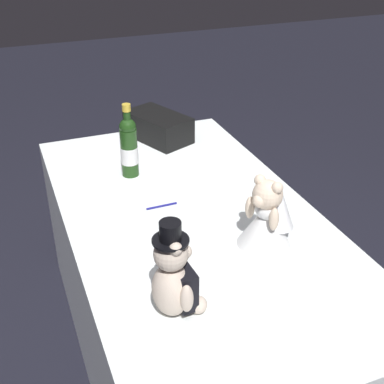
{
  "coord_description": "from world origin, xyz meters",
  "views": [
    {
      "loc": [
        -1.49,
        0.59,
        1.76
      ],
      "look_at": [
        0.0,
        0.0,
        0.84
      ],
      "focal_mm": 47.86,
      "sensor_mm": 36.0,
      "label": 1
    }
  ],
  "objects_px": {
    "teddy_bear_bride": "(269,215)",
    "signing_pen": "(161,206)",
    "champagne_bottle": "(129,146)",
    "gift_case_black": "(158,127)",
    "teddy_bear_groom": "(175,278)"
  },
  "relations": [
    {
      "from": "teddy_bear_groom",
      "to": "champagne_bottle",
      "type": "height_order",
      "value": "champagne_bottle"
    },
    {
      "from": "teddy_bear_bride",
      "to": "signing_pen",
      "type": "bearing_deg",
      "value": 37.45
    },
    {
      "from": "champagne_bottle",
      "to": "teddy_bear_bride",
      "type": "bearing_deg",
      "value": -155.07
    },
    {
      "from": "teddy_bear_bride",
      "to": "signing_pen",
      "type": "height_order",
      "value": "teddy_bear_bride"
    },
    {
      "from": "teddy_bear_groom",
      "to": "champagne_bottle",
      "type": "bearing_deg",
      "value": -6.91
    },
    {
      "from": "teddy_bear_bride",
      "to": "signing_pen",
      "type": "distance_m",
      "value": 0.45
    },
    {
      "from": "champagne_bottle",
      "to": "signing_pen",
      "type": "distance_m",
      "value": 0.33
    },
    {
      "from": "signing_pen",
      "to": "champagne_bottle",
      "type": "bearing_deg",
      "value": 6.58
    },
    {
      "from": "teddy_bear_bride",
      "to": "gift_case_black",
      "type": "relative_size",
      "value": 0.68
    },
    {
      "from": "champagne_bottle",
      "to": "signing_pen",
      "type": "height_order",
      "value": "champagne_bottle"
    },
    {
      "from": "teddy_bear_groom",
      "to": "signing_pen",
      "type": "xyz_separation_m",
      "value": [
        0.55,
        -0.14,
        -0.11
      ]
    },
    {
      "from": "champagne_bottle",
      "to": "gift_case_black",
      "type": "distance_m",
      "value": 0.39
    },
    {
      "from": "teddy_bear_groom",
      "to": "gift_case_black",
      "type": "relative_size",
      "value": 0.82
    },
    {
      "from": "teddy_bear_groom",
      "to": "teddy_bear_bride",
      "type": "xyz_separation_m",
      "value": [
        0.2,
        -0.4,
        -0.01
      ]
    },
    {
      "from": "teddy_bear_groom",
      "to": "champagne_bottle",
      "type": "relative_size",
      "value": 0.96
    }
  ]
}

